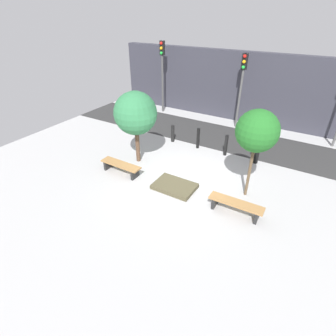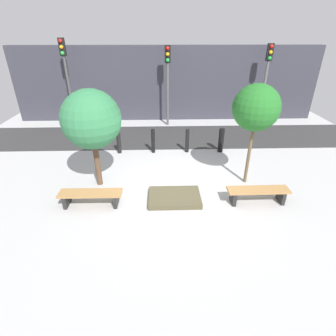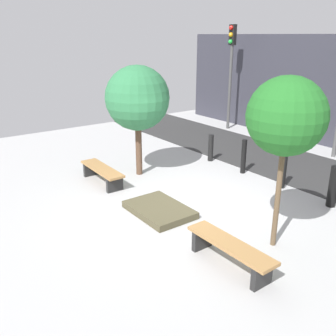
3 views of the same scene
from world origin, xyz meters
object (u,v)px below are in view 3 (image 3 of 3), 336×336
at_px(bench_left, 102,172).
at_px(bollard_far_left, 211,148).
at_px(bollard_left, 244,156).
at_px(bollard_center, 284,170).
at_px(bench_right, 230,249).
at_px(traffic_light_west, 231,59).
at_px(tree_behind_left_bench, 137,99).
at_px(bollard_right, 333,186).
at_px(planter_bed, 159,210).
at_px(tree_behind_right_bench, 286,117).

relative_size(bench_left, bollard_far_left, 2.07).
xyz_separation_m(bollard_left, bollard_center, (1.39, 0.00, -0.01)).
relative_size(bench_right, traffic_light_west, 0.42).
bearing_deg(bollard_far_left, tree_behind_left_bench, -97.23).
bearing_deg(bollard_center, bollard_right, 0.00).
bearing_deg(bollard_far_left, traffic_light_west, 128.33).
bearing_deg(bench_left, bollard_right, 39.72).
xyz_separation_m(bollard_right, traffic_light_west, (-7.00, 3.56, 2.38)).
relative_size(planter_bed, bollard_right, 1.55).
bearing_deg(bollard_right, planter_bed, -121.15).
relative_size(tree_behind_left_bench, bollard_right, 3.10).
distance_m(bollard_far_left, traffic_light_west, 5.16).
height_order(tree_behind_left_bench, tree_behind_right_bench, tree_behind_right_bench).
bearing_deg(tree_behind_left_bench, bollard_right, 28.87).
bearing_deg(bench_right, traffic_light_west, 134.77).
xyz_separation_m(bollard_left, bollard_right, (2.79, 0.00, -0.01)).
bearing_deg(bollard_left, tree_behind_left_bench, -124.57).
xyz_separation_m(bollard_center, traffic_light_west, (-5.61, 3.56, 2.38)).
relative_size(tree_behind_right_bench, bollard_right, 3.22).
relative_size(bench_left, traffic_light_west, 0.42).
bearing_deg(bench_right, tree_behind_left_bench, 165.64).
bearing_deg(tree_behind_right_bench, bench_right, -90.00).
xyz_separation_m(bench_right, bollard_center, (-1.71, 3.66, 0.17)).
bearing_deg(planter_bed, tree_behind_left_bench, 157.84).
relative_size(bench_left, planter_bed, 1.16).
bearing_deg(bollard_center, bench_left, -130.29).
distance_m(bench_left, bollard_far_left, 3.67).
height_order(bollard_left, traffic_light_west, traffic_light_west).
bearing_deg(planter_bed, bollard_center, 78.61).
bearing_deg(bollard_left, bollard_center, 0.00).
bearing_deg(traffic_light_west, bollard_far_left, -51.67).
bearing_deg(bollard_left, bollard_far_left, 180.00).
xyz_separation_m(tree_behind_left_bench, traffic_light_west, (-2.50, 6.04, 0.69)).
xyz_separation_m(tree_behind_left_bench, tree_behind_right_bench, (4.81, 0.00, 0.31)).
height_order(bench_left, bollard_left, bollard_left).
bearing_deg(traffic_light_west, bollard_left, -40.24).
relative_size(bench_right, tree_behind_left_bench, 0.58).
relative_size(tree_behind_left_bench, bollard_far_left, 3.58).
bearing_deg(bollard_center, bollard_far_left, 180.00).
distance_m(bollard_left, bollard_right, 2.79).
bearing_deg(tree_behind_right_bench, tree_behind_left_bench, -180.00).
distance_m(bench_left, tree_behind_right_bench, 5.41).
xyz_separation_m(bench_right, bollard_left, (-3.10, 3.66, 0.18)).
relative_size(bollard_left, traffic_light_west, 0.24).
distance_m(planter_bed, tree_behind_right_bench, 3.54).
height_order(tree_behind_right_bench, bollard_left, tree_behind_right_bench).
distance_m(tree_behind_left_bench, bollard_right, 5.40).
height_order(bench_right, traffic_light_west, traffic_light_west).
bearing_deg(traffic_light_west, tree_behind_right_bench, -39.57).
distance_m(tree_behind_right_bench, traffic_light_west, 9.50).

